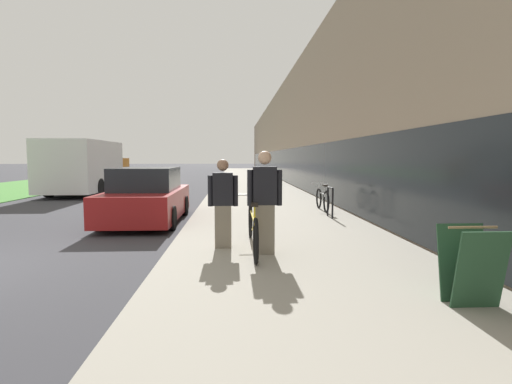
{
  "coord_description": "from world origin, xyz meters",
  "views": [
    {
      "loc": [
        4.98,
        -6.03,
        1.79
      ],
      "look_at": [
        5.96,
        11.94,
        0.23
      ],
      "focal_mm": 28.0,
      "sensor_mm": 36.0,
      "label": 1
    }
  ],
  "objects_px": {
    "sandwich_board_sign": "(471,265)",
    "parked_sedan_curbside": "(147,198)",
    "person_bystander": "(223,203)",
    "cruiser_bike_nearest": "(322,199)",
    "person_rider": "(265,202)",
    "moving_truck": "(86,167)",
    "bike_rack_hoop": "(330,199)",
    "tandem_bicycle": "(253,227)"
  },
  "relations": [
    {
      "from": "sandwich_board_sign",
      "to": "parked_sedan_curbside",
      "type": "distance_m",
      "value": 8.52
    },
    {
      "from": "person_bystander",
      "to": "cruiser_bike_nearest",
      "type": "distance_m",
      "value": 5.84
    },
    {
      "from": "person_bystander",
      "to": "sandwich_board_sign",
      "type": "height_order",
      "value": "person_bystander"
    },
    {
      "from": "person_bystander",
      "to": "cruiser_bike_nearest",
      "type": "height_order",
      "value": "person_bystander"
    },
    {
      "from": "person_rider",
      "to": "moving_truck",
      "type": "distance_m",
      "value": 15.37
    },
    {
      "from": "bike_rack_hoop",
      "to": "cruiser_bike_nearest",
      "type": "relative_size",
      "value": 0.49
    },
    {
      "from": "tandem_bicycle",
      "to": "bike_rack_hoop",
      "type": "xyz_separation_m",
      "value": [
        2.33,
        3.73,
        0.12
      ]
    },
    {
      "from": "cruiser_bike_nearest",
      "to": "moving_truck",
      "type": "xyz_separation_m",
      "value": [
        -10.03,
        7.73,
        0.83
      ]
    },
    {
      "from": "bike_rack_hoop",
      "to": "person_bystander",
      "type": "bearing_deg",
      "value": -128.64
    },
    {
      "from": "moving_truck",
      "to": "parked_sedan_curbside",
      "type": "bearing_deg",
      "value": -61.57
    },
    {
      "from": "cruiser_bike_nearest",
      "to": "moving_truck",
      "type": "bearing_deg",
      "value": 142.38
    },
    {
      "from": "person_bystander",
      "to": "sandwich_board_sign",
      "type": "xyz_separation_m",
      "value": [
        2.87,
        -3.04,
        -0.37
      ]
    },
    {
      "from": "bike_rack_hoop",
      "to": "moving_truck",
      "type": "height_order",
      "value": "moving_truck"
    },
    {
      "from": "person_bystander",
      "to": "cruiser_bike_nearest",
      "type": "xyz_separation_m",
      "value": [
        2.97,
        5.01,
        -0.46
      ]
    },
    {
      "from": "bike_rack_hoop",
      "to": "sandwich_board_sign",
      "type": "bearing_deg",
      "value": -89.97
    },
    {
      "from": "sandwich_board_sign",
      "to": "parked_sedan_curbside",
      "type": "height_order",
      "value": "parked_sedan_curbside"
    },
    {
      "from": "person_bystander",
      "to": "parked_sedan_curbside",
      "type": "distance_m",
      "value": 4.4
    },
    {
      "from": "tandem_bicycle",
      "to": "cruiser_bike_nearest",
      "type": "distance_m",
      "value": 5.69
    },
    {
      "from": "person_rider",
      "to": "parked_sedan_curbside",
      "type": "xyz_separation_m",
      "value": [
        -2.95,
        4.29,
        -0.33
      ]
    },
    {
      "from": "cruiser_bike_nearest",
      "to": "person_bystander",
      "type": "bearing_deg",
      "value": -120.64
    },
    {
      "from": "bike_rack_hoop",
      "to": "moving_truck",
      "type": "xyz_separation_m",
      "value": [
        -9.93,
        9.16,
        0.67
      ]
    },
    {
      "from": "tandem_bicycle",
      "to": "sandwich_board_sign",
      "type": "bearing_deg",
      "value": -51.24
    },
    {
      "from": "bike_rack_hoop",
      "to": "cruiser_bike_nearest",
      "type": "bearing_deg",
      "value": 85.96
    },
    {
      "from": "person_rider",
      "to": "sandwich_board_sign",
      "type": "relative_size",
      "value": 1.97
    },
    {
      "from": "person_rider",
      "to": "cruiser_bike_nearest",
      "type": "distance_m",
      "value": 5.98
    },
    {
      "from": "tandem_bicycle",
      "to": "parked_sedan_curbside",
      "type": "distance_m",
      "value": 4.8
    },
    {
      "from": "sandwich_board_sign",
      "to": "moving_truck",
      "type": "relative_size",
      "value": 0.13
    },
    {
      "from": "person_rider",
      "to": "cruiser_bike_nearest",
      "type": "xyz_separation_m",
      "value": [
        2.24,
        5.52,
        -0.53
      ]
    },
    {
      "from": "parked_sedan_curbside",
      "to": "moving_truck",
      "type": "xyz_separation_m",
      "value": [
        -4.85,
        8.95,
        0.63
      ]
    },
    {
      "from": "cruiser_bike_nearest",
      "to": "parked_sedan_curbside",
      "type": "distance_m",
      "value": 5.33
    },
    {
      "from": "tandem_bicycle",
      "to": "bike_rack_hoop",
      "type": "distance_m",
      "value": 4.4
    },
    {
      "from": "sandwich_board_sign",
      "to": "parked_sedan_curbside",
      "type": "xyz_separation_m",
      "value": [
        -5.09,
        6.83,
        0.11
      ]
    },
    {
      "from": "cruiser_bike_nearest",
      "to": "moving_truck",
      "type": "height_order",
      "value": "moving_truck"
    },
    {
      "from": "tandem_bicycle",
      "to": "person_bystander",
      "type": "height_order",
      "value": "person_bystander"
    },
    {
      "from": "sandwich_board_sign",
      "to": "tandem_bicycle",
      "type": "bearing_deg",
      "value": 128.76
    },
    {
      "from": "tandem_bicycle",
      "to": "parked_sedan_curbside",
      "type": "xyz_separation_m",
      "value": [
        -2.76,
        3.93,
        0.17
      ]
    },
    {
      "from": "tandem_bicycle",
      "to": "sandwich_board_sign",
      "type": "height_order",
      "value": "tandem_bicycle"
    },
    {
      "from": "person_rider",
      "to": "cruiser_bike_nearest",
      "type": "bearing_deg",
      "value": 67.92
    },
    {
      "from": "moving_truck",
      "to": "cruiser_bike_nearest",
      "type": "bearing_deg",
      "value": -37.62
    },
    {
      "from": "person_rider",
      "to": "bike_rack_hoop",
      "type": "relative_size",
      "value": 2.1
    },
    {
      "from": "tandem_bicycle",
      "to": "person_bystander",
      "type": "bearing_deg",
      "value": 165.64
    },
    {
      "from": "person_bystander",
      "to": "bike_rack_hoop",
      "type": "height_order",
      "value": "person_bystander"
    }
  ]
}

